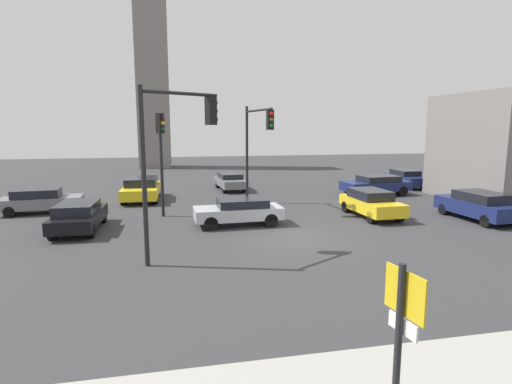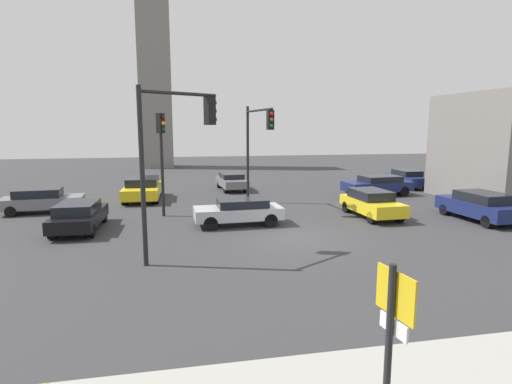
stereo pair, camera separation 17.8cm
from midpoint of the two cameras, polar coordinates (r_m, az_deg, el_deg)
The scene contains 15 objects.
ground_plane at distance 17.28m, azimuth 5.64°, elevation -6.43°, with size 98.52×98.52×0.00m, color #38383A.
direction_sign at distance 6.10m, azimuth 19.15°, elevation -18.46°, with size 0.18×0.77×2.68m.
traffic_light_0 at distance 14.27m, azimuth -10.79°, elevation 7.29°, with size 2.69×1.67×5.91m.
traffic_light_1 at distance 21.42m, azimuth -12.83°, elevation 6.37°, with size 0.47×0.47×5.30m.
traffic_light_2 at distance 23.02m, azimuth 0.44°, elevation 7.92°, with size 0.76×4.20×5.83m.
car_0 at distance 30.24m, azimuth -3.23°, elevation 1.56°, with size 2.00×4.11×1.23m.
car_1 at distance 33.69m, azimuth 20.57°, elevation 1.83°, with size 1.79×4.08×1.32m.
car_2 at distance 27.01m, azimuth -15.36°, elevation 0.50°, with size 2.26×4.75×1.42m.
car_3 at distance 24.92m, azimuth -27.56°, elevation -1.00°, with size 4.23×2.03×1.32m.
car_4 at distance 23.14m, azimuth 29.03°, elevation -1.67°, with size 2.02×4.34×1.44m.
car_5 at distance 21.92m, azimuth 16.07°, elevation -1.47°, with size 1.90×4.08×1.39m.
car_6 at distance 28.93m, azimuth 16.79°, elevation 0.98°, with size 4.66×2.39×1.35m.
car_7 at distance 19.93m, azimuth -23.26°, elevation -3.02°, with size 1.87×4.22×1.30m.
car_8 at distance 19.29m, azimuth -2.10°, elevation -2.66°, with size 4.15×1.80×1.26m.
skyline_tower at distance 49.28m, azimuth -13.87°, elevation 16.38°, with size 3.55×3.55×22.23m, color gray.
Camera 2 is at (-4.78, -15.95, 4.59)m, focal length 28.63 mm.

